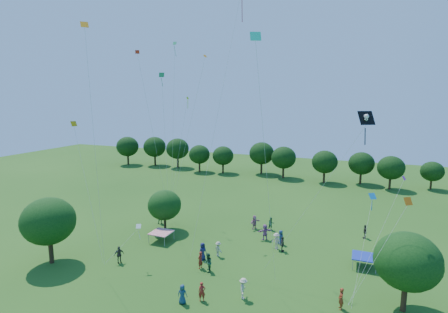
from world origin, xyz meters
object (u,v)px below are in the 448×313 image
Objects in this scene: near_tree_west at (48,221)px; pirate_kite at (362,124)px; tent_red_stripe at (161,232)px; near_tree_north at (165,205)px; tent_blue at (365,257)px; near_tree_east at (407,261)px; red_high_kite at (234,33)px.

pirate_kite reaches higher than near_tree_west.
pirate_kite is (20.01, -6.28, 13.02)m from tent_red_stripe.
near_tree_north is 22.44m from tent_blue.
pirate_kite is at bearing -96.47° from tent_blue.
near_tree_east is at bearing -16.48° from near_tree_north.
near_tree_east is at bearing -10.44° from tent_red_stripe.
tent_red_stripe is (1.37, -3.04, -2.11)m from near_tree_north.
near_tree_west is at bearing -117.03° from near_tree_north.
tent_red_stripe is (7.17, 8.32, -3.17)m from near_tree_west.
near_tree_west is 31.10m from near_tree_east.
red_high_kite is (15.02, 9.88, 17.76)m from near_tree_west.
near_tree_west reaches higher than tent_blue.
tent_blue is 0.16× the size of pirate_kite.
tent_red_stripe and tent_blue have the same top height.
tent_red_stripe is 21.03m from tent_blue.
tent_blue is at bearing -2.81° from near_tree_north.
tent_blue is at bearing 5.32° from tent_red_stripe.
near_tree_west reaches higher than near_tree_east.
red_high_kite is at bearing 147.16° from pirate_kite.
near_tree_north reaches higher than tent_red_stripe.
near_tree_north is 0.36× the size of pirate_kite.
tent_red_stripe is at bearing -174.68° from tent_blue.
near_tree_north is 25.75m from pirate_kite.
red_high_kite is (-12.15, 7.84, 7.91)m from pirate_kite.
pirate_kite reaches higher than tent_red_stripe.
near_tree_west is 1.31× the size of near_tree_north.
tent_blue is (-2.74, 6.32, -2.94)m from near_tree_east.
red_high_kite is (7.85, 1.56, 20.94)m from tent_red_stripe.
red_high_kite reaches higher than pirate_kite.
tent_red_stripe is 24.68m from pirate_kite.
tent_blue is (22.31, -1.09, -2.11)m from near_tree_north.
red_high_kite is at bearing 11.27° from tent_red_stripe.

